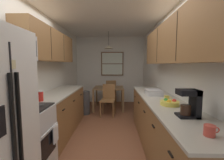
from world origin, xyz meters
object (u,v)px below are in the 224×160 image
(coffee_maker, at_px, (191,103))
(fruit_bowl, at_px, (170,103))
(dining_chair_far, at_px, (111,91))
(mug_by_coffeemaker, at_px, (210,131))
(trash_bin, at_px, (85,103))
(storage_canister, at_px, (40,96))
(dining_chair_near, at_px, (108,98))
(stove_range, at_px, (25,141))
(mug_spare, at_px, (167,98))
(dish_rack, at_px, (154,92))
(microwave_over_range, at_px, (10,47))
(dining_table, at_px, (109,90))

(coffee_maker, bearing_deg, fruit_bowl, 96.12)
(dining_chair_far, relative_size, mug_by_coffeemaker, 7.17)
(trash_bin, relative_size, storage_canister, 4.10)
(dining_chair_near, height_order, fruit_bowl, fruit_bowl)
(stove_range, xyz_separation_m, dining_chair_far, (1.04, 3.80, 0.03))
(dining_chair_near, bearing_deg, storage_canister, -116.15)
(stove_range, bearing_deg, mug_spare, 13.59)
(dining_chair_near, distance_m, dish_rack, 1.82)
(microwave_over_range, relative_size, storage_canister, 3.71)
(dining_chair_far, relative_size, trash_bin, 1.30)
(coffee_maker, bearing_deg, mug_spare, 91.17)
(stove_range, relative_size, dining_chair_far, 1.22)
(microwave_over_range, height_order, storage_canister, microwave_over_range)
(mug_spare, bearing_deg, stove_range, -166.41)
(dining_table, bearing_deg, stove_range, -107.34)
(dining_table, relative_size, dish_rack, 2.88)
(coffee_maker, distance_m, mug_by_coffeemaker, 0.48)
(dining_table, xyz_separation_m, fruit_bowl, (0.99, -2.90, 0.31))
(dining_chair_near, xyz_separation_m, storage_canister, (-1.00, -2.04, 0.48))
(dining_chair_far, relative_size, mug_spare, 7.55)
(dining_chair_near, bearing_deg, trash_bin, 173.74)
(mug_spare, bearing_deg, coffee_maker, -88.83)
(storage_canister, height_order, dish_rack, storage_canister)
(microwave_over_range, bearing_deg, trash_bin, 81.03)
(storage_canister, bearing_deg, trash_bin, 81.92)
(mug_by_coffeemaker, bearing_deg, mug_spare, 87.67)
(microwave_over_range, relative_size, dish_rack, 1.84)
(microwave_over_range, bearing_deg, dining_table, 70.79)
(dining_chair_near, bearing_deg, mug_spare, -63.13)
(fruit_bowl, bearing_deg, dining_chair_far, 104.86)
(trash_bin, height_order, storage_canister, storage_canister)
(dining_chair_near, xyz_separation_m, trash_bin, (-0.70, 0.08, -0.16))
(dish_rack, bearing_deg, microwave_over_range, -153.61)
(trash_bin, bearing_deg, microwave_over_range, -98.97)
(mug_spare, bearing_deg, storage_canister, -179.48)
(microwave_over_range, bearing_deg, storage_canister, 77.05)
(dining_chair_far, bearing_deg, storage_canister, -107.44)
(stove_range, height_order, mug_by_coffeemaker, stove_range)
(microwave_over_range, relative_size, dining_chair_far, 0.69)
(mug_spare, relative_size, fruit_bowl, 0.45)
(trash_bin, bearing_deg, dining_chair_far, 58.44)
(microwave_over_range, height_order, trash_bin, microwave_over_range)
(stove_range, xyz_separation_m, fruit_bowl, (1.98, 0.26, 0.47))
(dining_chair_far, height_order, dish_rack, dish_rack)
(microwave_over_range, distance_m, fruit_bowl, 2.24)
(storage_canister, bearing_deg, dish_rack, 15.76)
(stove_range, relative_size, fruit_bowl, 4.14)
(trash_bin, distance_m, mug_by_coffeemaker, 3.74)
(microwave_over_range, relative_size, mug_by_coffeemaker, 4.98)
(mug_by_coffeemaker, height_order, fruit_bowl, fruit_bowl)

